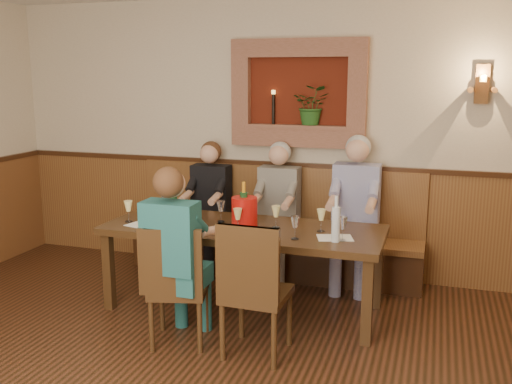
{
  "coord_description": "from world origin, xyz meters",
  "views": [
    {
      "loc": [
        1.56,
        -2.64,
        2.04
      ],
      "look_at": [
        0.1,
        1.9,
        1.05
      ],
      "focal_mm": 40.0,
      "sensor_mm": 36.0,
      "label": 1
    }
  ],
  "objects_px": {
    "chair_near_left": "(179,308)",
    "wine_bottle_green_b": "(174,204)",
    "dining_table": "(243,235)",
    "chair_near_right": "(256,316)",
    "person_bench_right": "(354,225)",
    "wine_bottle_green_a": "(244,208)",
    "water_bottle": "(336,223)",
    "person_bench_mid": "(277,223)",
    "spittoon_bucket": "(244,212)",
    "bench": "(273,243)",
    "person_bench_left": "(209,219)",
    "person_chair_front": "(177,272)"
  },
  "relations": [
    {
      "from": "chair_near_left",
      "to": "person_bench_left",
      "type": "height_order",
      "value": "person_bench_left"
    },
    {
      "from": "chair_near_left",
      "to": "person_bench_mid",
      "type": "height_order",
      "value": "person_bench_mid"
    },
    {
      "from": "dining_table",
      "to": "wine_bottle_green_b",
      "type": "xyz_separation_m",
      "value": [
        -0.67,
        0.03,
        0.22
      ]
    },
    {
      "from": "dining_table",
      "to": "chair_near_right",
      "type": "distance_m",
      "value": 0.93
    },
    {
      "from": "bench",
      "to": "person_bench_left",
      "type": "height_order",
      "value": "person_bench_left"
    },
    {
      "from": "dining_table",
      "to": "person_bench_left",
      "type": "xyz_separation_m",
      "value": [
        -0.67,
        0.84,
        -0.12
      ]
    },
    {
      "from": "spittoon_bucket",
      "to": "chair_near_left",
      "type": "bearing_deg",
      "value": -108.25
    },
    {
      "from": "person_bench_mid",
      "to": "spittoon_bucket",
      "type": "height_order",
      "value": "person_bench_mid"
    },
    {
      "from": "spittoon_bucket",
      "to": "wine_bottle_green_a",
      "type": "bearing_deg",
      "value": 129.57
    },
    {
      "from": "chair_near_left",
      "to": "chair_near_right",
      "type": "relative_size",
      "value": 0.93
    },
    {
      "from": "dining_table",
      "to": "person_bench_left",
      "type": "relative_size",
      "value": 1.76
    },
    {
      "from": "wine_bottle_green_b",
      "to": "water_bottle",
      "type": "xyz_separation_m",
      "value": [
        1.51,
        -0.23,
        0.0
      ]
    },
    {
      "from": "person_bench_left",
      "to": "person_bench_right",
      "type": "xyz_separation_m",
      "value": [
        1.51,
        -0.0,
        0.05
      ]
    },
    {
      "from": "chair_near_right",
      "to": "wine_bottle_green_b",
      "type": "distance_m",
      "value": 1.43
    },
    {
      "from": "person_bench_mid",
      "to": "person_bench_right",
      "type": "height_order",
      "value": "person_bench_right"
    },
    {
      "from": "person_chair_front",
      "to": "wine_bottle_green_b",
      "type": "relative_size",
      "value": 3.85
    },
    {
      "from": "chair_near_left",
      "to": "wine_bottle_green_b",
      "type": "relative_size",
      "value": 2.64
    },
    {
      "from": "dining_table",
      "to": "person_bench_right",
      "type": "xyz_separation_m",
      "value": [
        0.84,
        0.84,
        -0.06
      ]
    },
    {
      "from": "chair_near_left",
      "to": "wine_bottle_green_a",
      "type": "distance_m",
      "value": 1.05
    },
    {
      "from": "dining_table",
      "to": "chair_near_right",
      "type": "bearing_deg",
      "value": -64.79
    },
    {
      "from": "person_bench_mid",
      "to": "wine_bottle_green_a",
      "type": "relative_size",
      "value": 3.6
    },
    {
      "from": "person_bench_left",
      "to": "person_bench_right",
      "type": "bearing_deg",
      "value": -0.14
    },
    {
      "from": "person_bench_right",
      "to": "wine_bottle_green_b",
      "type": "height_order",
      "value": "person_bench_right"
    },
    {
      "from": "person_chair_front",
      "to": "chair_near_left",
      "type": "bearing_deg",
      "value": 54.72
    },
    {
      "from": "person_bench_mid",
      "to": "spittoon_bucket",
      "type": "relative_size",
      "value": 5.48
    },
    {
      "from": "wine_bottle_green_a",
      "to": "water_bottle",
      "type": "height_order",
      "value": "wine_bottle_green_a"
    },
    {
      "from": "person_bench_mid",
      "to": "wine_bottle_green_b",
      "type": "height_order",
      "value": "person_bench_mid"
    },
    {
      "from": "dining_table",
      "to": "spittoon_bucket",
      "type": "xyz_separation_m",
      "value": [
        0.01,
        0.02,
        0.2
      ]
    },
    {
      "from": "chair_near_right",
      "to": "person_bench_left",
      "type": "bearing_deg",
      "value": 124.27
    },
    {
      "from": "person_bench_left",
      "to": "wine_bottle_green_b",
      "type": "relative_size",
      "value": 3.76
    },
    {
      "from": "person_bench_right",
      "to": "spittoon_bucket",
      "type": "relative_size",
      "value": 5.84
    },
    {
      "from": "spittoon_bucket",
      "to": "chair_near_right",
      "type": "bearing_deg",
      "value": -65.66
    },
    {
      "from": "dining_table",
      "to": "water_bottle",
      "type": "bearing_deg",
      "value": -13.78
    },
    {
      "from": "chair_near_left",
      "to": "spittoon_bucket",
      "type": "bearing_deg",
      "value": 56.97
    },
    {
      "from": "chair_near_left",
      "to": "person_bench_mid",
      "type": "distance_m",
      "value": 1.67
    },
    {
      "from": "dining_table",
      "to": "chair_near_right",
      "type": "xyz_separation_m",
      "value": [
        0.36,
        -0.77,
        -0.38
      ]
    },
    {
      "from": "person_bench_mid",
      "to": "wine_bottle_green_b",
      "type": "bearing_deg",
      "value": -132.29
    },
    {
      "from": "bench",
      "to": "chair_near_right",
      "type": "relative_size",
      "value": 2.92
    },
    {
      "from": "person_bench_mid",
      "to": "wine_bottle_green_a",
      "type": "distance_m",
      "value": 0.88
    },
    {
      "from": "person_bench_right",
      "to": "spittoon_bucket",
      "type": "height_order",
      "value": "person_bench_right"
    },
    {
      "from": "person_bench_mid",
      "to": "water_bottle",
      "type": "bearing_deg",
      "value": -53.55
    },
    {
      "from": "person_bench_left",
      "to": "water_bottle",
      "type": "distance_m",
      "value": 1.87
    },
    {
      "from": "bench",
      "to": "person_bench_right",
      "type": "xyz_separation_m",
      "value": [
        0.84,
        -0.11,
        0.28
      ]
    },
    {
      "from": "chair_near_left",
      "to": "wine_bottle_green_b",
      "type": "height_order",
      "value": "wine_bottle_green_b"
    },
    {
      "from": "person_bench_left",
      "to": "chair_near_right",
      "type": "bearing_deg",
      "value": -57.21
    },
    {
      "from": "bench",
      "to": "wine_bottle_green_b",
      "type": "xyz_separation_m",
      "value": [
        -0.67,
        -0.91,
        0.57
      ]
    },
    {
      "from": "person_bench_left",
      "to": "water_bottle",
      "type": "height_order",
      "value": "person_bench_left"
    },
    {
      "from": "person_bench_right",
      "to": "chair_near_left",
      "type": "bearing_deg",
      "value": -124.16
    },
    {
      "from": "person_bench_right",
      "to": "person_chair_front",
      "type": "height_order",
      "value": "person_bench_right"
    },
    {
      "from": "chair_near_left",
      "to": "dining_table",
      "type": "bearing_deg",
      "value": 56.95
    }
  ]
}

